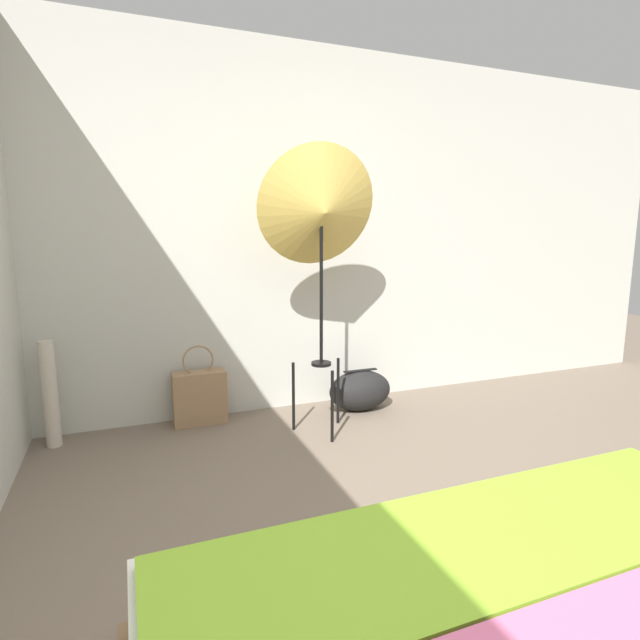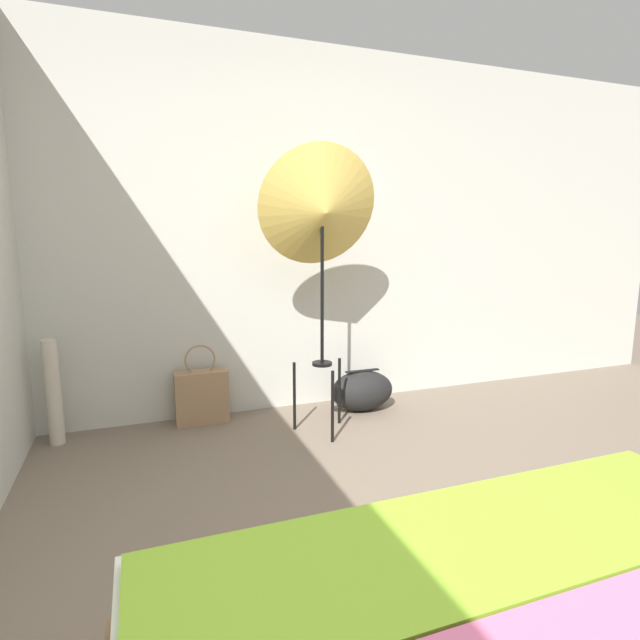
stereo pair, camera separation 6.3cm
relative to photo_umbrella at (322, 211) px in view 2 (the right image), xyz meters
name	(u,v)px [view 2 (the right image)]	position (x,y,z in m)	size (l,w,h in m)	color
wall_back	(230,232)	(-0.47, 0.58, -0.13)	(8.00, 0.05, 2.60)	beige
photo_umbrella	(322,211)	(0.00, 0.00, 0.00)	(0.78, 0.41, 1.83)	black
tote_bag	(202,396)	(-0.72, 0.44, -1.24)	(0.36, 0.15, 0.55)	#9E7A56
duffel_bag	(362,391)	(0.42, 0.28, -1.28)	(0.48, 0.30, 0.30)	black
paper_roll	(53,392)	(-1.62, 0.39, -1.09)	(0.09, 0.09, 0.66)	beige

